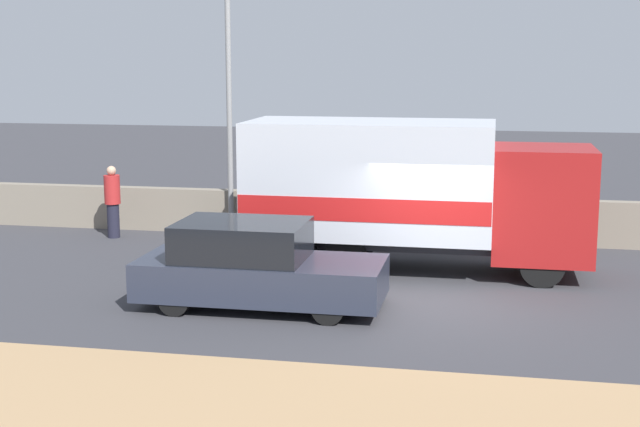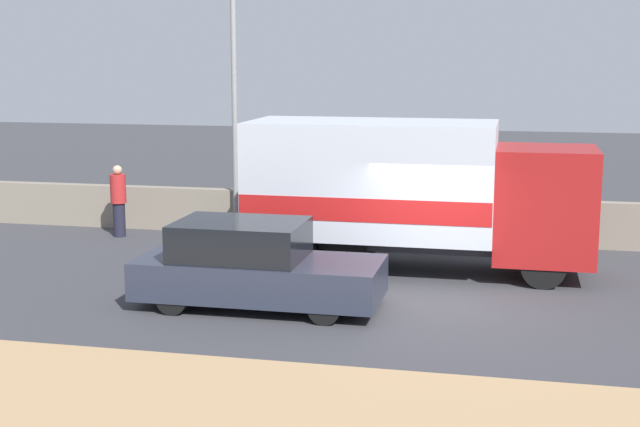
% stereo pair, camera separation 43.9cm
% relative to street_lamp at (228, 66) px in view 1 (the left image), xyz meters
% --- Properties ---
extents(ground_plane, '(80.00, 80.00, 0.00)m').
position_rel_street_lamp_xyz_m(ground_plane, '(5.46, -5.42, -4.38)').
color(ground_plane, '#38383D').
extents(stone_wall_backdrop, '(60.00, 0.35, 1.15)m').
position_rel_street_lamp_xyz_m(stone_wall_backdrop, '(5.46, 0.36, -3.80)').
color(stone_wall_backdrop, gray).
rests_on(stone_wall_backdrop, ground_plane).
extents(street_lamp, '(0.56, 0.28, 7.63)m').
position_rel_street_lamp_xyz_m(street_lamp, '(0.00, 0.00, 0.00)').
color(street_lamp, gray).
rests_on(street_lamp, ground_plane).
extents(box_truck, '(7.36, 2.50, 3.26)m').
position_rel_street_lamp_xyz_m(box_truck, '(4.80, -2.93, -2.59)').
color(box_truck, maroon).
rests_on(box_truck, ground_plane).
extents(car_hatchback, '(4.57, 1.89, 1.62)m').
position_rel_street_lamp_xyz_m(car_hatchback, '(2.39, -6.37, -3.60)').
color(car_hatchback, '#282D3D').
rests_on(car_hatchback, ground_plane).
extents(pedestrian, '(0.41, 0.41, 1.86)m').
position_rel_street_lamp_xyz_m(pedestrian, '(-2.91, -0.84, -3.41)').
color(pedestrian, '#1E1E2D').
rests_on(pedestrian, ground_plane).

